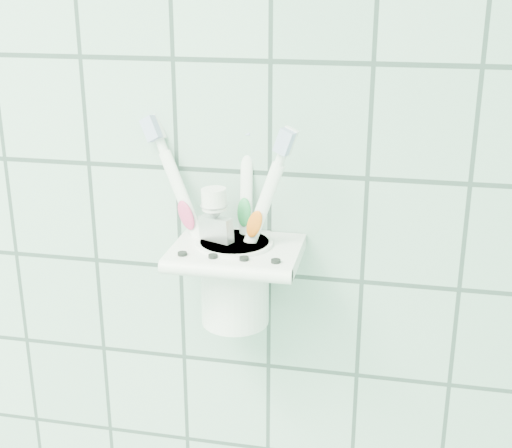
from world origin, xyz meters
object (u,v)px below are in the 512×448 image
Objects in this scene: toothpaste_tube at (220,243)px; cup at (235,278)px; toothbrush_orange at (224,214)px; toothbrush_blue at (244,220)px; toothbrush_pink at (228,214)px; holder_bracket at (237,254)px.

cup is at bearing 24.71° from toothpaste_tube.
cup is 0.04m from toothpaste_tube.
cup is 0.43× the size of toothbrush_orange.
toothbrush_blue is at bearing -14.63° from cup.
toothbrush_orange reaches higher than toothpaste_tube.
toothbrush_orange is 0.03m from toothpaste_tube.
toothbrush_blue reaches higher than toothpaste_tube.
toothbrush_pink reaches higher than cup.
toothpaste_tube is at bearing 148.70° from toothbrush_pink.
toothbrush_orange is (-0.01, 0.02, -0.01)m from toothbrush_pink.
holder_bracket is 0.02m from toothpaste_tube.
toothbrush_blue is at bearing 42.47° from toothbrush_pink.
toothpaste_tube is (-0.02, 0.00, 0.01)m from holder_bracket.
holder_bracket is 0.61× the size of toothbrush_orange.
toothbrush_pink is (-0.01, -0.01, 0.04)m from holder_bracket.
toothpaste_tube is at bearing -90.04° from toothbrush_orange.
toothbrush_blue is 0.04m from toothpaste_tube.
toothpaste_tube is (-0.02, 0.00, -0.03)m from toothbrush_blue.
holder_bracket is 0.04m from toothbrush_pink.
toothbrush_pink is at bearing -133.09° from holder_bracket.
holder_bracket is 0.61× the size of toothbrush_blue.
toothbrush_pink is at bearing -19.61° from toothpaste_tube.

